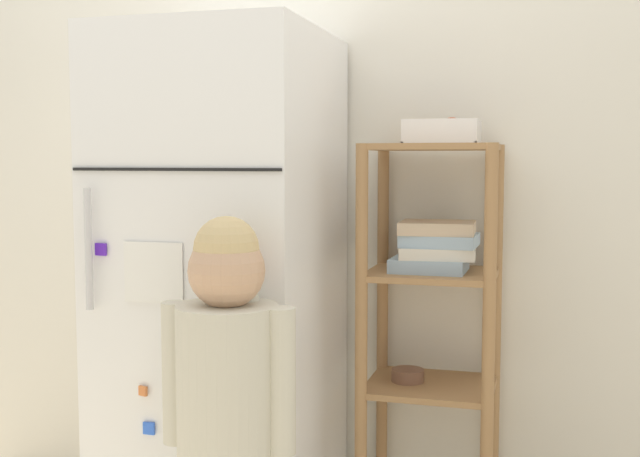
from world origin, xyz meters
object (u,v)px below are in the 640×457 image
at_px(refrigerator, 224,296).
at_px(fruit_bin, 444,133).
at_px(pantry_shelf_unit, 432,292).
at_px(child_standing, 228,388).

height_order(refrigerator, fruit_bin, refrigerator).
height_order(pantry_shelf_unit, fruit_bin, fruit_bin).
xyz_separation_m(refrigerator, pantry_shelf_unit, (0.61, 0.15, 0.02)).
height_order(refrigerator, child_standing, refrigerator).
xyz_separation_m(refrigerator, child_standing, (0.20, -0.45, -0.14)).
bearing_deg(child_standing, pantry_shelf_unit, 55.54).
relative_size(child_standing, fruit_bin, 4.91).
distance_m(refrigerator, pantry_shelf_unit, 0.63).
xyz_separation_m(refrigerator, fruit_bin, (0.63, 0.17, 0.49)).
relative_size(child_standing, pantry_shelf_unit, 0.86).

